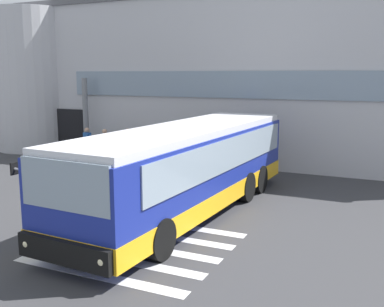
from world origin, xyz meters
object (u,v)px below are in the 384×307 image
at_px(passenger_near_column, 87,143).
at_px(passenger_by_doorway, 105,144).
at_px(passenger_at_curb_edge, 129,143).
at_px(bus_main_foreground, 187,171).
at_px(entry_support_column, 86,118).

distance_m(passenger_near_column, passenger_by_doorway, 1.11).
xyz_separation_m(passenger_by_doorway, passenger_at_curb_edge, (0.89, 0.69, 0.03)).
xyz_separation_m(bus_main_foreground, passenger_by_doorway, (-6.98, 5.51, -0.40)).
bearing_deg(passenger_near_column, passenger_by_doorway, -4.32).
relative_size(passenger_near_column, passenger_by_doorway, 1.00).
relative_size(passenger_near_column, passenger_at_curb_edge, 1.00).
distance_m(passenger_by_doorway, passenger_at_curb_edge, 1.13).
relative_size(bus_main_foreground, passenger_at_curb_edge, 6.50).
height_order(bus_main_foreground, passenger_by_doorway, bus_main_foreground).
xyz_separation_m(passenger_near_column, passenger_at_curb_edge, (2.00, 0.60, 0.03)).
bearing_deg(bus_main_foreground, passenger_near_column, 145.34).
relative_size(bus_main_foreground, passenger_near_column, 6.50).
relative_size(entry_support_column, passenger_by_doorway, 2.43).
height_order(entry_support_column, passenger_by_doorway, entry_support_column).
height_order(entry_support_column, passenger_at_curb_edge, entry_support_column).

